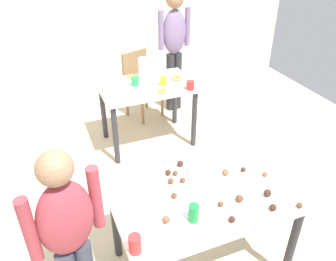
{
  "coord_description": "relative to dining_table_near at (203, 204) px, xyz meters",
  "views": [
    {
      "loc": [
        -0.77,
        -1.69,
        2.34
      ],
      "look_at": [
        0.1,
        0.45,
        0.9
      ],
      "focal_mm": 36.68,
      "sensor_mm": 36.0,
      "label": 1
    }
  ],
  "objects": [
    {
      "name": "cake_ball_6",
      "position": [
        0.33,
        -0.31,
        0.12
      ],
      "size": [
        0.05,
        0.05,
        0.05
      ],
      "primitive_type": "sphere",
      "color": "#3D2319",
      "rests_on": "dining_table_near"
    },
    {
      "name": "dining_table_far",
      "position": [
        0.22,
        1.82,
        -0.02
      ],
      "size": [
        1.05,
        0.69,
        0.75
      ],
      "color": "silver",
      "rests_on": "ground_plane"
    },
    {
      "name": "person_adult_far",
      "position": [
        0.84,
        2.49,
        0.32
      ],
      "size": [
        0.45,
        0.23,
        1.6
      ],
      "color": "#28282D",
      "rests_on": "ground_plane"
    },
    {
      "name": "cake_ball_7",
      "position": [
        0.51,
        -0.35,
        0.12
      ],
      "size": [
        0.04,
        0.04,
        0.04
      ],
      "primitive_type": "sphere",
      "color": "brown",
      "rests_on": "dining_table_near"
    },
    {
      "name": "cake_ball_4",
      "position": [
        0.18,
        -0.16,
        0.12
      ],
      "size": [
        0.05,
        0.05,
        0.05
      ],
      "primitive_type": "sphere",
      "color": "brown",
      "rests_on": "dining_table_near"
    },
    {
      "name": "cake_ball_5",
      "position": [
        0.38,
        -0.19,
        0.12
      ],
      "size": [
        0.05,
        0.05,
        0.05
      ],
      "primitive_type": "sphere",
      "color": "#3D2319",
      "rests_on": "dining_table_near"
    },
    {
      "name": "cake_ball_11",
      "position": [
        0.04,
        -0.3,
        0.12
      ],
      "size": [
        0.04,
        0.04,
        0.04
      ],
      "primitive_type": "sphere",
      "color": "#3D2319",
      "rests_on": "dining_table_near"
    },
    {
      "name": "person_girl_near",
      "position": [
        -0.9,
        -0.09,
        0.17
      ],
      "size": [
        0.45,
        0.29,
        1.39
      ],
      "color": "#383D4C",
      "rests_on": "ground_plane"
    },
    {
      "name": "fork_near",
      "position": [
        -0.32,
        0.13,
        0.1
      ],
      "size": [
        0.17,
        0.02,
        0.01
      ],
      "primitive_type": "cube",
      "color": "silver",
      "rests_on": "dining_table_near"
    },
    {
      "name": "donut_far_0",
      "position": [
        0.31,
        1.57,
        0.11
      ],
      "size": [
        0.11,
        0.11,
        0.03
      ],
      "primitive_type": "torus",
      "color": "gold",
      "rests_on": "dining_table_far"
    },
    {
      "name": "ground_plane",
      "position": [
        -0.11,
        0.16,
        -0.65
      ],
      "size": [
        6.4,
        6.4,
        0.0
      ],
      "primitive_type": "plane",
      "color": "beige"
    },
    {
      "name": "cake_ball_2",
      "position": [
        0.04,
        -0.15,
        0.12
      ],
      "size": [
        0.04,
        0.04,
        0.04
      ],
      "primitive_type": "sphere",
      "color": "brown",
      "rests_on": "dining_table_near"
    },
    {
      "name": "donut_far_2",
      "position": [
        0.12,
        2.07,
        0.11
      ],
      "size": [
        0.11,
        0.11,
        0.03
      ],
      "primitive_type": "torus",
      "color": "gold",
      "rests_on": "dining_table_far"
    },
    {
      "name": "donut_far_1",
      "position": [
        0.59,
        1.83,
        0.12
      ],
      "size": [
        0.12,
        0.12,
        0.04
      ],
      "primitive_type": "torus",
      "color": "gold",
      "rests_on": "dining_table_far"
    },
    {
      "name": "cake_ball_3",
      "position": [
        0.49,
        -0.01,
        0.12
      ],
      "size": [
        0.04,
        0.04,
        0.04
      ],
      "primitive_type": "sphere",
      "color": "brown",
      "rests_on": "dining_table_near"
    },
    {
      "name": "cup_far_0",
      "position": [
        0.4,
        1.75,
        0.14
      ],
      "size": [
        0.08,
        0.08,
        0.09
      ],
      "primitive_type": "cylinder",
      "color": "yellow",
      "rests_on": "dining_table_far"
    },
    {
      "name": "dining_table_near",
      "position": [
        0.0,
        0.0,
        0.0
      ],
      "size": [
        1.23,
        0.79,
        0.75
      ],
      "color": "white",
      "rests_on": "ground_plane"
    },
    {
      "name": "pitcher_far",
      "position": [
        0.24,
        1.99,
        0.22
      ],
      "size": [
        0.11,
        0.11,
        0.25
      ],
      "primitive_type": "cylinder",
      "color": "white",
      "rests_on": "dining_table_far"
    },
    {
      "name": "cake_ball_14",
      "position": [
        -0.15,
        0.27,
        0.12
      ],
      "size": [
        0.04,
        0.04,
        0.04
      ],
      "primitive_type": "sphere",
      "color": "#3D2319",
      "rests_on": "dining_table_near"
    },
    {
      "name": "cup_far_2",
      "position": [
        0.1,
        1.85,
        0.15
      ],
      "size": [
        0.09,
        0.09,
        0.1
      ],
      "primitive_type": "cylinder",
      "color": "green",
      "rests_on": "dining_table_far"
    },
    {
      "name": "cake_ball_1",
      "position": [
        -0.33,
        -0.15,
        0.12
      ],
      "size": [
        0.05,
        0.05,
        0.05
      ],
      "primitive_type": "sphere",
      "color": "brown",
      "rests_on": "dining_table_near"
    },
    {
      "name": "wall_back",
      "position": [
        -0.11,
        3.36,
        0.65
      ],
      "size": [
        6.4,
        0.1,
        2.6
      ],
      "primitive_type": "cube",
      "color": "beige",
      "rests_on": "ground_plane"
    },
    {
      "name": "cake_ball_10",
      "position": [
        -0.2,
        0.03,
        0.12
      ],
      "size": [
        0.04,
        0.04,
        0.04
      ],
      "primitive_type": "sphere",
      "color": "brown",
      "rests_on": "dining_table_near"
    },
    {
      "name": "cake_ball_0",
      "position": [
        0.37,
        0.1,
        0.12
      ],
      "size": [
        0.04,
        0.04,
        0.04
      ],
      "primitive_type": "sphere",
      "color": "#3D2319",
      "rests_on": "dining_table_near"
    },
    {
      "name": "chair_far_table",
      "position": [
        0.36,
        2.52,
        -0.16
      ],
      "size": [
        0.51,
        0.51,
        0.87
      ],
      "color": "olive",
      "rests_on": "ground_plane"
    },
    {
      "name": "cup_far_1",
      "position": [
        0.62,
        1.52,
        0.15
      ],
      "size": [
        0.09,
        0.09,
        0.1
      ],
      "primitive_type": "cylinder",
      "color": "red",
      "rests_on": "dining_table_far"
    },
    {
      "name": "cake_ball_9",
      "position": [
        -0.17,
        0.18,
        0.12
      ],
      "size": [
        0.04,
        0.04,
        0.04
      ],
      "primitive_type": "sphere",
      "color": "brown",
      "rests_on": "dining_table_near"
    },
    {
      "name": "cake_ball_15",
      "position": [
        -0.09,
        0.15,
        0.12
      ],
      "size": [
        0.04,
        0.04,
        0.04
      ],
      "primitive_type": "sphere",
      "color": "brown",
      "rests_on": "dining_table_near"
    },
    {
      "name": "mixing_bowl",
      "position": [
        0.08,
        0.16,
        0.14
      ],
      "size": [
        0.22,
        0.22,
        0.08
      ],
      "primitive_type": "cylinder",
      "color": "white",
      "rests_on": "dining_table_near"
    },
    {
      "name": "cake_ball_13",
      "position": [
        0.23,
        0.11,
        0.12
      ],
      "size": [
        0.05,
        0.05,
        0.05
      ],
      "primitive_type": "sphere",
      "color": "brown",
      "rests_on": "dining_table_near"
    },
    {
      "name": "soda_can",
      "position": [
        -0.17,
        -0.19,
        0.16
      ],
      "size": [
        0.07,
        0.07,
        0.12
      ],
      "primitive_type": "cylinder",
      "color": "#198438",
      "rests_on": "dining_table_near"
    },
    {
      "name": "cake_ball_8",
      "position": [
        -0.1,
        0.25,
        0.12
      ],
      "size": [
        0.04,
        0.04,
        0.04
      ],
      "primitive_type": "sphere",
      "color": "brown",
      "rests_on": "dining_table_near"
    },
    {
      "name": "cup_near_0",
      "position": [
        -0.57,
        -0.28,
        0.16
      ],
      "size": [
        0.07,
        0.07,
        0.12
      ],
      "primitive_type": "cylinder",
      "color": "red",
      "rests_on": "dining_table_near"
    },
    {
      "name": "cake_ball_12",
      "position": [
        -0.03,
        0.33,
        0.12
      ],
      "size": [
        0.05,
        0.05,
        0.05
      ],
      "primitive_type": "sphere",
      "color": "#3D2319",
      "rests_on": "dining_table_near"
    }
  ]
}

